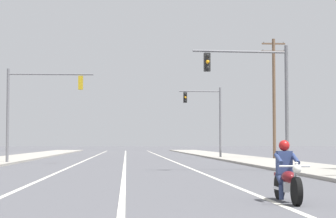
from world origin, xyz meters
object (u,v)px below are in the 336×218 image
at_px(traffic_signal_near_right, 260,88).
at_px(traffic_signal_near_left, 33,100).
at_px(traffic_signal_mid_right, 209,112).
at_px(motorcycle_with_rider, 287,177).
at_px(utility_pole_right_far, 274,95).

distance_m(traffic_signal_near_right, traffic_signal_near_left, 16.40).
distance_m(traffic_signal_near_right, traffic_signal_mid_right, 22.83).
distance_m(traffic_signal_near_left, traffic_signal_mid_right, 18.06).
height_order(motorcycle_with_rider, traffic_signal_near_left, traffic_signal_near_left).
relative_size(traffic_signal_near_right, traffic_signal_mid_right, 1.00).
height_order(motorcycle_with_rider, traffic_signal_near_right, traffic_signal_near_right).
bearing_deg(motorcycle_with_rider, traffic_signal_near_right, 79.55).
relative_size(motorcycle_with_rider, traffic_signal_near_right, 0.35).
xyz_separation_m(traffic_signal_near_right, traffic_signal_near_left, (-12.59, 10.51, 0.05)).
relative_size(traffic_signal_near_left, utility_pole_right_far, 0.62).
bearing_deg(traffic_signal_near_right, traffic_signal_mid_right, 88.43).
distance_m(motorcycle_with_rider, traffic_signal_mid_right, 38.08).
relative_size(motorcycle_with_rider, utility_pole_right_far, 0.22).
height_order(traffic_signal_near_right, utility_pole_right_far, utility_pole_right_far).
bearing_deg(traffic_signal_near_left, utility_pole_right_far, 26.81).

